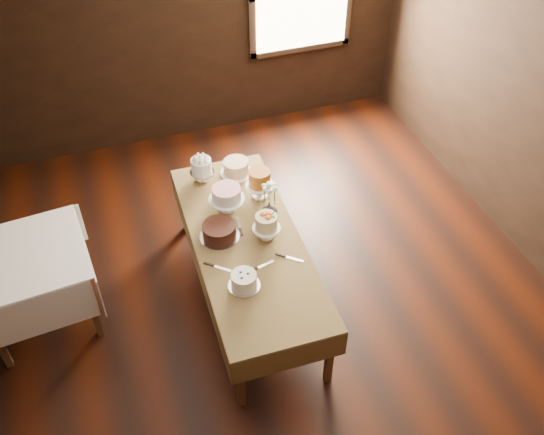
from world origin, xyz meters
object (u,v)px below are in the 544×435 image
at_px(cake_flowers, 266,228).
at_px(display_table, 247,244).
at_px(cake_speckled, 236,168).
at_px(cake_server_b, 295,259).
at_px(cake_server_e, 222,268).
at_px(cake_server_d, 272,216).
at_px(cake_swirl, 244,281).
at_px(cake_server_c, 238,223).
at_px(cake_caramel, 260,185).
at_px(cake_server_a, 266,264).
at_px(cake_lattice, 227,200).
at_px(flower_vase, 269,210).
at_px(side_table, 28,263).
at_px(cake_chocolate, 219,231).
at_px(cake_meringue, 202,171).

bearing_deg(cake_flowers, display_table, 175.50).
height_order(cake_speckled, cake_server_b, cake_speckled).
relative_size(cake_speckled, cake_server_e, 1.27).
relative_size(cake_speckled, cake_server_d, 1.27).
bearing_deg(display_table, cake_swirl, -109.69).
distance_m(cake_speckled, cake_server_c, 0.70).
bearing_deg(cake_caramel, cake_server_a, -104.94).
distance_m(cake_lattice, cake_caramel, 0.34).
distance_m(cake_speckled, cake_server_a, 1.22).
distance_m(cake_server_d, flower_vase, 0.07).
distance_m(cake_speckled, cake_server_e, 1.23).
height_order(side_table, cake_swirl, cake_swirl).
height_order(side_table, cake_caramel, cake_caramel).
height_order(side_table, cake_server_c, side_table).
bearing_deg(display_table, cake_server_e, -138.89).
height_order(cake_speckled, cake_server_e, cake_speckled).
bearing_deg(cake_chocolate, cake_server_b, -41.55).
bearing_deg(cake_caramel, cake_lattice, -167.08).
distance_m(cake_chocolate, flower_vase, 0.50).
distance_m(cake_meringue, cake_flowers, 0.98).
height_order(cake_chocolate, cake_swirl, cake_chocolate).
xyz_separation_m(display_table, side_table, (-1.76, 0.33, 0.05)).
xyz_separation_m(cake_meringue, cake_flowers, (0.33, -0.92, -0.00)).
relative_size(cake_lattice, cake_swirl, 1.24).
bearing_deg(cake_lattice, cake_server_e, -109.00).
relative_size(side_table, cake_server_d, 4.22).
bearing_deg(cake_swirl, display_table, 70.31).
height_order(cake_meringue, cake_caramel, cake_caramel).
relative_size(display_table, cake_caramel, 7.68).
xyz_separation_m(cake_speckled, cake_server_e, (-0.45, -1.15, -0.06)).
relative_size(cake_speckled, cake_server_c, 1.27).
bearing_deg(cake_meringue, cake_server_a, -79.96).
height_order(cake_server_d, cake_server_e, same).
relative_size(display_table, cake_swirl, 8.68).
height_order(cake_lattice, cake_swirl, cake_lattice).
distance_m(cake_chocolate, cake_flowers, 0.40).
distance_m(side_table, cake_lattice, 1.72).
bearing_deg(cake_server_a, cake_server_d, 52.21).
height_order(side_table, cake_lattice, cake_lattice).
bearing_deg(cake_server_d, cake_lattice, 105.58).
bearing_deg(cake_meringue, cake_chocolate, -93.63).
distance_m(cake_meringue, cake_swirl, 1.39).
bearing_deg(side_table, cake_server_a, -19.49).
bearing_deg(cake_server_b, cake_swirl, -123.64).
xyz_separation_m(side_table, cake_speckled, (1.93, 0.57, 0.07)).
bearing_deg(cake_chocolate, display_table, -28.94).
distance_m(display_table, cake_server_e, 0.38).
relative_size(side_table, cake_server_b, 4.22).
bearing_deg(cake_caramel, cake_server_e, -126.66).
bearing_deg(cake_chocolate, cake_swirl, -86.52).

